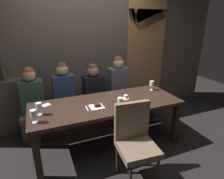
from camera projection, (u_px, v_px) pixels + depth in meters
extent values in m
plane|color=black|center=(107.00, 144.00, 3.03)|extent=(9.00, 9.00, 0.00)
cube|color=brown|center=(84.00, 42.00, 3.56)|extent=(6.00, 0.12, 3.00)
cube|color=olive|center=(145.00, 60.00, 4.14)|extent=(0.90, 0.05, 2.10)
cylinder|color=#A07545|center=(148.00, 9.00, 3.77)|extent=(0.90, 0.05, 0.90)
cube|color=#494138|center=(1.00, 107.00, 3.21)|extent=(1.10, 0.28, 0.95)
cube|color=black|center=(37.00, 157.00, 2.23)|extent=(0.08, 0.08, 0.69)
cube|color=black|center=(175.00, 123.00, 2.97)|extent=(0.08, 0.08, 0.69)
cube|color=black|center=(36.00, 128.00, 2.84)|extent=(0.08, 0.08, 0.69)
cube|color=black|center=(151.00, 106.00, 3.58)|extent=(0.08, 0.08, 0.69)
cube|color=#302119|center=(107.00, 104.00, 2.78)|extent=(2.20, 0.84, 0.04)
cube|color=#4A3C2E|center=(94.00, 115.00, 3.57)|extent=(2.50, 0.40, 0.35)
cube|color=brown|center=(94.00, 105.00, 3.49)|extent=(2.50, 0.44, 0.10)
cylinder|color=#302119|center=(157.00, 172.00, 2.20)|extent=(0.04, 0.04, 0.42)
cylinder|color=#302119|center=(117.00, 160.00, 2.38)|extent=(0.04, 0.04, 0.42)
cylinder|color=#302119|center=(142.00, 153.00, 2.51)|extent=(0.04, 0.04, 0.42)
cube|color=brown|center=(137.00, 149.00, 2.20)|extent=(0.48, 0.48, 0.08)
cube|color=brown|center=(132.00, 120.00, 2.27)|extent=(0.44, 0.10, 0.48)
cube|color=#2D473D|center=(32.00, 96.00, 3.03)|extent=(0.36, 0.24, 0.54)
sphere|color=tan|center=(29.00, 75.00, 2.91)|extent=(0.20, 0.20, 0.20)
sphere|color=brown|center=(29.00, 73.00, 2.90)|extent=(0.18, 0.18, 0.18)
cube|color=navy|center=(64.00, 91.00, 3.19)|extent=(0.36, 0.24, 0.58)
sphere|color=tan|center=(62.00, 70.00, 3.06)|extent=(0.20, 0.20, 0.20)
sphere|color=brown|center=(62.00, 67.00, 3.05)|extent=(0.18, 0.18, 0.18)
cube|color=black|center=(94.00, 89.00, 3.38)|extent=(0.36, 0.24, 0.51)
sphere|color=tan|center=(93.00, 71.00, 3.26)|extent=(0.20, 0.20, 0.20)
sphere|color=brown|center=(93.00, 69.00, 3.26)|extent=(0.18, 0.18, 0.18)
cube|color=#4C515B|center=(118.00, 84.00, 3.54)|extent=(0.36, 0.24, 0.61)
sphere|color=#DBB293|center=(118.00, 63.00, 3.40)|extent=(0.20, 0.20, 0.20)
sphere|color=brown|center=(118.00, 61.00, 3.40)|extent=(0.18, 0.18, 0.18)
cylinder|color=#384728|center=(3.00, 74.00, 3.05)|extent=(0.08, 0.08, 0.22)
cylinder|color=#384728|center=(1.00, 65.00, 3.00)|extent=(0.03, 0.03, 0.09)
cylinder|color=black|center=(1.00, 61.00, 2.98)|extent=(0.03, 0.03, 0.02)
cylinder|color=silver|center=(40.00, 114.00, 2.41)|extent=(0.06, 0.06, 0.00)
cylinder|color=silver|center=(40.00, 112.00, 2.39)|extent=(0.01, 0.01, 0.07)
cylinder|color=silver|center=(39.00, 106.00, 2.37)|extent=(0.08, 0.08, 0.08)
cylinder|color=silver|center=(35.00, 122.00, 2.22)|extent=(0.06, 0.06, 0.00)
cylinder|color=silver|center=(34.00, 119.00, 2.21)|extent=(0.01, 0.01, 0.07)
cylinder|color=silver|center=(33.00, 113.00, 2.18)|extent=(0.08, 0.08, 0.08)
cylinder|color=maroon|center=(34.00, 115.00, 2.19)|extent=(0.07, 0.07, 0.02)
cylinder|color=silver|center=(151.00, 90.00, 3.26)|extent=(0.06, 0.06, 0.00)
cylinder|color=silver|center=(152.00, 88.00, 3.25)|extent=(0.01, 0.01, 0.07)
cylinder|color=silver|center=(152.00, 83.00, 3.22)|extent=(0.08, 0.08, 0.08)
cylinder|color=maroon|center=(152.00, 85.00, 3.23)|extent=(0.07, 0.07, 0.03)
cylinder|color=silver|center=(120.00, 109.00, 2.57)|extent=(0.06, 0.06, 0.00)
cylinder|color=silver|center=(120.00, 106.00, 2.55)|extent=(0.01, 0.01, 0.07)
cylinder|color=silver|center=(120.00, 101.00, 2.52)|extent=(0.08, 0.08, 0.08)
cylinder|color=white|center=(126.00, 99.00, 2.89)|extent=(0.12, 0.12, 0.01)
cylinder|color=white|center=(126.00, 97.00, 2.88)|extent=(0.06, 0.06, 0.06)
cylinder|color=brown|center=(126.00, 95.00, 2.87)|extent=(0.05, 0.05, 0.01)
cube|color=white|center=(97.00, 107.00, 2.61)|extent=(0.19, 0.19, 0.01)
cube|color=#381E14|center=(97.00, 105.00, 2.61)|extent=(0.08, 0.06, 0.04)
cube|color=silver|center=(87.00, 109.00, 2.57)|extent=(0.02, 0.17, 0.01)
cube|color=silver|center=(46.00, 105.00, 2.67)|extent=(0.14, 0.14, 0.01)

